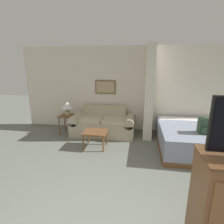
# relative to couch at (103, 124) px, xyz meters

# --- Properties ---
(wall_back) EXTENTS (6.75, 0.16, 2.60)m
(wall_back) POSITION_rel_couch_xyz_m (0.71, 0.49, 0.97)
(wall_back) COLOR silver
(wall_back) RESTS_ON ground_plane
(wall_partition_pillar) EXTENTS (0.24, 0.71, 2.60)m
(wall_partition_pillar) POSITION_rel_couch_xyz_m (1.31, 0.07, 0.98)
(wall_partition_pillar) COLOR silver
(wall_partition_pillar) RESTS_ON ground_plane
(couch) EXTENTS (1.88, 0.84, 0.85)m
(couch) POSITION_rel_couch_xyz_m (0.00, 0.00, 0.00)
(couch) COLOR #B7AD8E
(couch) RESTS_ON ground_plane
(coffee_table) EXTENTS (0.58, 0.50, 0.43)m
(coffee_table) POSITION_rel_couch_xyz_m (-0.01, -0.90, 0.05)
(coffee_table) COLOR brown
(coffee_table) RESTS_ON ground_plane
(side_table) EXTENTS (0.46, 0.46, 0.58)m
(side_table) POSITION_rel_couch_xyz_m (-1.08, -0.07, 0.16)
(side_table) COLOR brown
(side_table) RESTS_ON ground_plane
(table_lamp) EXTENTS (0.34, 0.34, 0.41)m
(table_lamp) POSITION_rel_couch_xyz_m (-1.08, -0.07, 0.53)
(table_lamp) COLOR tan
(table_lamp) RESTS_ON side_table
(bed) EXTENTS (1.68, 1.95, 0.57)m
(bed) POSITION_rel_couch_xyz_m (2.41, -0.58, -0.03)
(bed) COLOR brown
(bed) RESTS_ON ground_plane
(backpack) EXTENTS (0.30, 0.23, 0.38)m
(backpack) POSITION_rel_couch_xyz_m (2.53, -0.96, 0.44)
(backpack) COLOR #2D4733
(backpack) RESTS_ON bed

